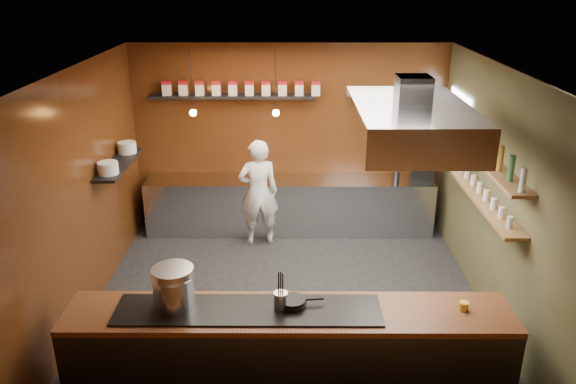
{
  "coord_description": "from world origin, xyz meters",
  "views": [
    {
      "loc": [
        0.01,
        -6.27,
        4.02
      ],
      "look_at": [
        -0.02,
        0.4,
        1.38
      ],
      "focal_mm": 35.0,
      "sensor_mm": 36.0,
      "label": 1
    }
  ],
  "objects_px": {
    "extractor_hood": "(411,122)",
    "stockpot_large": "(174,286)",
    "espresso_machine": "(422,170)",
    "stockpot_small": "(174,293)",
    "chef": "(258,193)"
  },
  "relations": [
    {
      "from": "espresso_machine",
      "to": "chef",
      "type": "height_order",
      "value": "chef"
    },
    {
      "from": "extractor_hood",
      "to": "stockpot_large",
      "type": "relative_size",
      "value": 4.86
    },
    {
      "from": "stockpot_small",
      "to": "espresso_machine",
      "type": "relative_size",
      "value": 0.96
    },
    {
      "from": "stockpot_large",
      "to": "stockpot_small",
      "type": "xyz_separation_m",
      "value": [
        0.01,
        -0.06,
        -0.04
      ]
    },
    {
      "from": "stockpot_small",
      "to": "espresso_machine",
      "type": "height_order",
      "value": "stockpot_small"
    },
    {
      "from": "stockpot_large",
      "to": "espresso_machine",
      "type": "distance_m",
      "value": 4.87
    },
    {
      "from": "chef",
      "to": "extractor_hood",
      "type": "bearing_deg",
      "value": 118.89
    },
    {
      "from": "stockpot_small",
      "to": "espresso_machine",
      "type": "xyz_separation_m",
      "value": [
        3.22,
        3.71,
        -0.02
      ]
    },
    {
      "from": "extractor_hood",
      "to": "chef",
      "type": "relative_size",
      "value": 1.19
    },
    {
      "from": "chef",
      "to": "stockpot_small",
      "type": "bearing_deg",
      "value": 68.14
    },
    {
      "from": "extractor_hood",
      "to": "espresso_machine",
      "type": "bearing_deg",
      "value": 72.5
    },
    {
      "from": "espresso_machine",
      "to": "chef",
      "type": "xyz_separation_m",
      "value": [
        -2.58,
        -0.41,
        -0.24
      ]
    },
    {
      "from": "espresso_machine",
      "to": "chef",
      "type": "distance_m",
      "value": 2.62
    },
    {
      "from": "stockpot_small",
      "to": "stockpot_large",
      "type": "bearing_deg",
      "value": 103.16
    },
    {
      "from": "extractor_hood",
      "to": "espresso_machine",
      "type": "relative_size",
      "value": 5.54
    }
  ]
}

